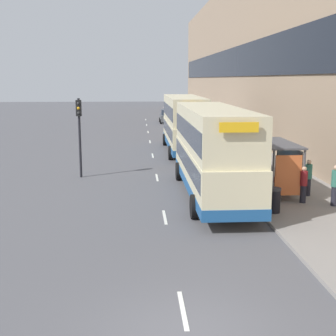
{
  "coord_description": "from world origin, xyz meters",
  "views": [
    {
      "loc": [
        -1.05,
        -9.47,
        5.61
      ],
      "look_at": [
        0.86,
        20.47,
        -0.11
      ],
      "focal_mm": 50.0,
      "sensor_mm": 36.0,
      "label": 1
    }
  ],
  "objects_px": {
    "bus_shelter": "(282,159)",
    "double_decker_bus_ahead": "(184,123)",
    "pedestrian_3": "(335,185)",
    "pedestrian_2": "(304,184)",
    "pedestrian_at_shelter": "(308,177)",
    "car_0": "(167,116)",
    "pedestrian_1": "(288,170)",
    "pedestrian_4": "(250,173)",
    "double_decker_bus_near": "(213,150)",
    "traffic_light_far_kerb": "(79,124)",
    "litter_bin": "(274,200)"
  },
  "relations": [
    {
      "from": "pedestrian_2",
      "to": "pedestrian_3",
      "type": "relative_size",
      "value": 0.92
    },
    {
      "from": "pedestrian_3",
      "to": "pedestrian_4",
      "type": "distance_m",
      "value": 4.54
    },
    {
      "from": "pedestrian_2",
      "to": "traffic_light_far_kerb",
      "type": "height_order",
      "value": "traffic_light_far_kerb"
    },
    {
      "from": "pedestrian_4",
      "to": "traffic_light_far_kerb",
      "type": "height_order",
      "value": "traffic_light_far_kerb"
    },
    {
      "from": "car_0",
      "to": "pedestrian_1",
      "type": "height_order",
      "value": "pedestrian_1"
    },
    {
      "from": "double_decker_bus_ahead",
      "to": "litter_bin",
      "type": "height_order",
      "value": "double_decker_bus_ahead"
    },
    {
      "from": "bus_shelter",
      "to": "car_0",
      "type": "xyz_separation_m",
      "value": [
        -3.02,
        39.05,
        -1.01
      ]
    },
    {
      "from": "pedestrian_3",
      "to": "pedestrian_4",
      "type": "xyz_separation_m",
      "value": [
        -2.92,
        3.48,
        -0.11
      ]
    },
    {
      "from": "pedestrian_3",
      "to": "traffic_light_far_kerb",
      "type": "xyz_separation_m",
      "value": [
        -11.9,
        7.48,
        2.01
      ]
    },
    {
      "from": "double_decker_bus_ahead",
      "to": "litter_bin",
      "type": "bearing_deg",
      "value": -83.29
    },
    {
      "from": "pedestrian_1",
      "to": "pedestrian_2",
      "type": "relative_size",
      "value": 1.11
    },
    {
      "from": "bus_shelter",
      "to": "double_decker_bus_ahead",
      "type": "height_order",
      "value": "double_decker_bus_ahead"
    },
    {
      "from": "double_decker_bus_ahead",
      "to": "car_0",
      "type": "distance_m",
      "value": 24.71
    },
    {
      "from": "bus_shelter",
      "to": "pedestrian_4",
      "type": "height_order",
      "value": "bus_shelter"
    },
    {
      "from": "pedestrian_1",
      "to": "traffic_light_far_kerb",
      "type": "height_order",
      "value": "traffic_light_far_kerb"
    },
    {
      "from": "pedestrian_2",
      "to": "pedestrian_at_shelter",
      "type": "bearing_deg",
      "value": 62.02
    },
    {
      "from": "car_0",
      "to": "pedestrian_3",
      "type": "relative_size",
      "value": 2.41
    },
    {
      "from": "pedestrian_4",
      "to": "traffic_light_far_kerb",
      "type": "relative_size",
      "value": 0.35
    },
    {
      "from": "pedestrian_3",
      "to": "litter_bin",
      "type": "bearing_deg",
      "value": -163.32
    },
    {
      "from": "pedestrian_1",
      "to": "pedestrian_4",
      "type": "distance_m",
      "value": 1.9
    },
    {
      "from": "car_0",
      "to": "pedestrian_2",
      "type": "height_order",
      "value": "pedestrian_2"
    },
    {
      "from": "double_decker_bus_near",
      "to": "pedestrian_4",
      "type": "xyz_separation_m",
      "value": [
        2.11,
        1.0,
        -1.33
      ]
    },
    {
      "from": "bus_shelter",
      "to": "double_decker_bus_near",
      "type": "xyz_separation_m",
      "value": [
        -3.3,
        0.24,
        0.41
      ]
    },
    {
      "from": "pedestrian_at_shelter",
      "to": "pedestrian_1",
      "type": "xyz_separation_m",
      "value": [
        -0.49,
        1.57,
        0.05
      ]
    },
    {
      "from": "car_0",
      "to": "litter_bin",
      "type": "relative_size",
      "value": 4.15
    },
    {
      "from": "double_decker_bus_near",
      "to": "litter_bin",
      "type": "distance_m",
      "value": 4.27
    },
    {
      "from": "pedestrian_1",
      "to": "traffic_light_far_kerb",
      "type": "relative_size",
      "value": 0.4
    },
    {
      "from": "bus_shelter",
      "to": "double_decker_bus_ahead",
      "type": "relative_size",
      "value": 0.37
    },
    {
      "from": "double_decker_bus_ahead",
      "to": "bus_shelter",
      "type": "bearing_deg",
      "value": -77.14
    },
    {
      "from": "double_decker_bus_near",
      "to": "pedestrian_1",
      "type": "distance_m",
      "value": 4.29
    },
    {
      "from": "pedestrian_4",
      "to": "traffic_light_far_kerb",
      "type": "xyz_separation_m",
      "value": [
        -8.99,
        4.01,
        2.12
      ]
    },
    {
      "from": "double_decker_bus_near",
      "to": "pedestrian_2",
      "type": "relative_size",
      "value": 6.92
    },
    {
      "from": "car_0",
      "to": "litter_bin",
      "type": "xyz_separation_m",
      "value": [
        1.79,
        -42.18,
        -0.2
      ]
    },
    {
      "from": "bus_shelter",
      "to": "pedestrian_3",
      "type": "xyz_separation_m",
      "value": [
        1.73,
        -2.24,
        -0.81
      ]
    },
    {
      "from": "bus_shelter",
      "to": "pedestrian_3",
      "type": "relative_size",
      "value": 2.32
    },
    {
      "from": "double_decker_bus_near",
      "to": "traffic_light_far_kerb",
      "type": "xyz_separation_m",
      "value": [
        -6.88,
        5.0,
        0.79
      ]
    },
    {
      "from": "pedestrian_at_shelter",
      "to": "pedestrian_1",
      "type": "bearing_deg",
      "value": 107.42
    },
    {
      "from": "pedestrian_2",
      "to": "pedestrian_4",
      "type": "bearing_deg",
      "value": 120.7
    },
    {
      "from": "pedestrian_2",
      "to": "pedestrian_4",
      "type": "xyz_separation_m",
      "value": [
        -1.72,
        2.89,
        -0.03
      ]
    },
    {
      "from": "pedestrian_2",
      "to": "double_decker_bus_near",
      "type": "bearing_deg",
      "value": 153.7
    },
    {
      "from": "litter_bin",
      "to": "traffic_light_far_kerb",
      "type": "relative_size",
      "value": 0.23
    },
    {
      "from": "car_0",
      "to": "traffic_light_far_kerb",
      "type": "height_order",
      "value": "traffic_light_far_kerb"
    },
    {
      "from": "bus_shelter",
      "to": "pedestrian_at_shelter",
      "type": "distance_m",
      "value": 1.52
    },
    {
      "from": "double_decker_bus_near",
      "to": "car_0",
      "type": "xyz_separation_m",
      "value": [
        0.28,
        38.81,
        -1.42
      ]
    },
    {
      "from": "double_decker_bus_ahead",
      "to": "pedestrian_3",
      "type": "distance_m",
      "value": 17.41
    },
    {
      "from": "pedestrian_1",
      "to": "pedestrian_4",
      "type": "xyz_separation_m",
      "value": [
        -1.9,
        0.05,
        -0.12
      ]
    },
    {
      "from": "pedestrian_2",
      "to": "litter_bin",
      "type": "height_order",
      "value": "pedestrian_2"
    },
    {
      "from": "pedestrian_at_shelter",
      "to": "pedestrian_4",
      "type": "height_order",
      "value": "pedestrian_at_shelter"
    },
    {
      "from": "double_decker_bus_near",
      "to": "traffic_light_far_kerb",
      "type": "height_order",
      "value": "traffic_light_far_kerb"
    },
    {
      "from": "double_decker_bus_ahead",
      "to": "pedestrian_1",
      "type": "bearing_deg",
      "value": -73.17
    }
  ]
}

